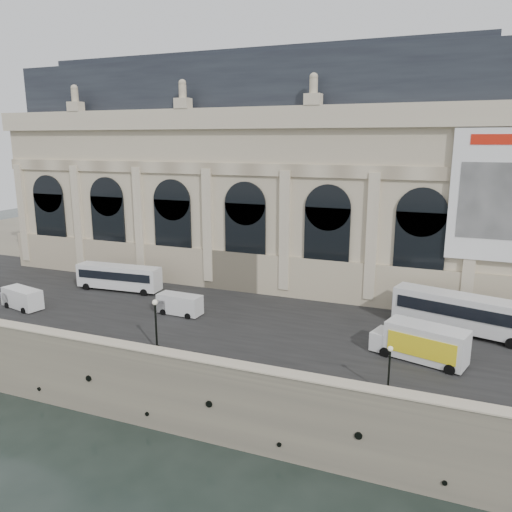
% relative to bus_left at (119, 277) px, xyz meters
% --- Properties ---
extents(ground, '(260.00, 260.00, 0.00)m').
position_rel_bus_left_xyz_m(ground, '(18.90, -16.71, -7.80)').
color(ground, black).
rests_on(ground, ground).
extents(quay, '(160.00, 70.00, 6.00)m').
position_rel_bus_left_xyz_m(quay, '(18.90, 18.29, -4.80)').
color(quay, gray).
rests_on(quay, ground).
extents(street, '(160.00, 24.00, 0.06)m').
position_rel_bus_left_xyz_m(street, '(18.90, -2.71, -1.77)').
color(street, '#2D2D2D').
rests_on(street, quay).
extents(parapet, '(160.00, 1.40, 1.21)m').
position_rel_bus_left_xyz_m(parapet, '(18.90, -16.11, -1.18)').
color(parapet, gray).
rests_on(parapet, quay).
extents(museum, '(69.00, 18.70, 29.10)m').
position_rel_bus_left_xyz_m(museum, '(12.93, 14.15, 11.93)').
color(museum, beige).
rests_on(museum, quay).
extents(bus_left, '(11.02, 3.14, 3.21)m').
position_rel_bus_left_xyz_m(bus_left, '(0.00, 0.00, 0.00)').
color(bus_left, silver).
rests_on(bus_left, quay).
extents(bus_right, '(13.13, 5.87, 3.80)m').
position_rel_bus_left_xyz_m(bus_right, '(39.45, 0.57, 0.33)').
color(bus_right, silver).
rests_on(bus_right, quay).
extents(van_b, '(5.50, 3.01, 2.32)m').
position_rel_bus_left_xyz_m(van_b, '(-6.06, -9.58, -0.61)').
color(van_b, silver).
rests_on(van_b, quay).
extents(van_c, '(5.09, 2.26, 2.23)m').
position_rel_bus_left_xyz_m(van_c, '(11.16, -4.89, -0.66)').
color(van_c, silver).
rests_on(van_c, quay).
extents(box_truck, '(8.28, 4.57, 3.19)m').
position_rel_bus_left_xyz_m(box_truck, '(36.28, -7.35, -0.20)').
color(box_truck, silver).
rests_on(box_truck, quay).
extents(lamp_left, '(0.49, 0.49, 4.77)m').
position_rel_bus_left_xyz_m(lamp_left, '(14.36, -13.93, 0.58)').
color(lamp_left, black).
rests_on(lamp_left, quay).
extents(lamp_right, '(0.39, 0.39, 3.85)m').
position_rel_bus_left_xyz_m(lamp_right, '(34.51, -14.46, 0.12)').
color(lamp_right, black).
rests_on(lamp_right, quay).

